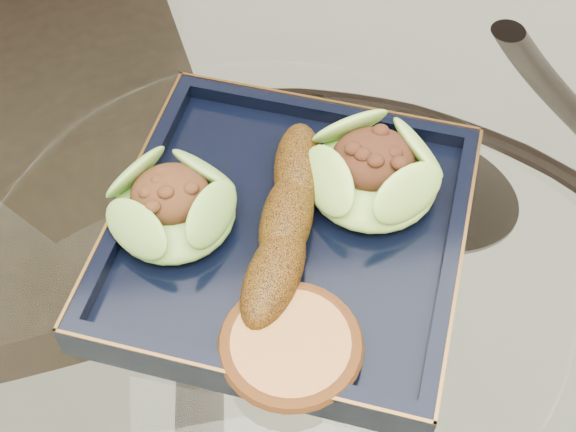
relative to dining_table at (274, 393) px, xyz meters
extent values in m
cylinder|color=white|center=(0.00, 0.00, 0.16)|extent=(1.10, 1.10, 0.01)
torus|color=black|center=(0.00, 0.00, 0.16)|extent=(1.13, 1.13, 0.02)
cylinder|color=black|center=(0.28, 0.28, -0.22)|extent=(0.04, 0.04, 0.75)
cylinder|color=black|center=(-0.28, 0.28, -0.22)|extent=(0.04, 0.04, 0.75)
cube|color=black|center=(-0.23, 0.35, -0.14)|extent=(0.48, 0.48, 0.04)
cylinder|color=black|center=(-0.03, 0.21, -0.38)|extent=(0.03, 0.03, 0.44)
cylinder|color=black|center=(-0.09, 0.55, -0.38)|extent=(0.03, 0.03, 0.44)
cube|color=black|center=(0.02, 0.05, 0.17)|extent=(0.36, 0.36, 0.02)
ellipsoid|color=#4E8B28|center=(-0.07, 0.07, 0.20)|extent=(0.13, 0.13, 0.04)
ellipsoid|color=#65A730|center=(0.09, 0.08, 0.20)|extent=(0.11, 0.11, 0.04)
ellipsoid|color=#593509|center=(0.02, 0.05, 0.20)|extent=(0.10, 0.19, 0.04)
cylinder|color=#C47A41|center=(0.01, -0.05, 0.19)|extent=(0.12, 0.12, 0.02)
camera|label=1|loc=(-0.04, -0.31, 0.69)|focal=50.00mm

